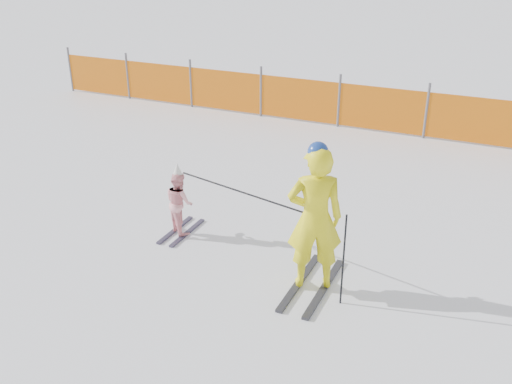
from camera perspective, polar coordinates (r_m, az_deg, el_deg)
ground at (r=7.83m, az=-1.54°, el=-8.07°), size 120.00×120.00×0.00m
adult at (r=7.08m, az=5.90°, el=-2.62°), size 0.82×1.44×2.00m
child at (r=8.65m, az=-7.67°, el=-0.96°), size 0.59×0.95×1.15m
ski_poles at (r=7.40m, az=1.94°, el=-2.31°), size 2.67×0.75×1.23m
safety_fence at (r=13.91m, az=4.52°, el=9.24°), size 14.15×0.06×1.25m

